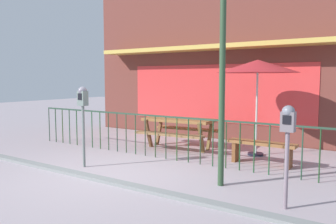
% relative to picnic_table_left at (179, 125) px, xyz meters
% --- Properties ---
extents(ground, '(40.00, 40.00, 0.00)m').
position_rel_picnic_table_left_xyz_m(ground, '(0.08, -2.75, -0.61)').
color(ground, '#A598A0').
extents(pub_storefront, '(8.91, 1.23, 4.70)m').
position_rel_picnic_table_left_xyz_m(pub_storefront, '(0.08, 2.11, 1.73)').
color(pub_storefront, '#451D11').
rests_on(pub_storefront, ground).
extents(patio_fence_front, '(7.51, 0.04, 0.97)m').
position_rel_picnic_table_left_xyz_m(patio_fence_front, '(0.08, -1.14, 0.05)').
color(patio_fence_front, '#26402F').
rests_on(patio_fence_front, ground).
extents(picnic_table_left, '(1.91, 1.51, 0.79)m').
position_rel_picnic_table_left_xyz_m(picnic_table_left, '(0.00, 0.00, 0.00)').
color(picnic_table_left, olive).
rests_on(picnic_table_left, ground).
extents(patio_umbrella, '(1.86, 1.86, 2.21)m').
position_rel_picnic_table_left_xyz_m(patio_umbrella, '(1.90, 0.34, 1.44)').
color(patio_umbrella, black).
rests_on(patio_umbrella, ground).
extents(patio_bench, '(1.40, 0.32, 0.48)m').
position_rel_picnic_table_left_xyz_m(patio_bench, '(2.30, -0.46, -0.26)').
color(patio_bench, brown).
rests_on(patio_bench, ground).
extents(parking_meter_near, '(0.18, 0.17, 1.43)m').
position_rel_picnic_table_left_xyz_m(parking_meter_near, '(3.37, -2.67, 0.49)').
color(parking_meter_near, slate).
rests_on(parking_meter_near, ground).
extents(parking_meter_far, '(0.18, 0.17, 1.62)m').
position_rel_picnic_table_left_xyz_m(parking_meter_far, '(-0.63, -2.63, 0.64)').
color(parking_meter_far, slate).
rests_on(parking_meter_far, ground).
extents(street_lamp, '(0.28, 0.28, 3.50)m').
position_rel_picnic_table_left_xyz_m(street_lamp, '(2.19, -2.20, 1.71)').
color(street_lamp, '#2C462C').
rests_on(street_lamp, ground).
extents(curb_edge, '(12.47, 0.20, 0.11)m').
position_rel_picnic_table_left_xyz_m(curb_edge, '(0.08, -3.13, -0.61)').
color(curb_edge, gray).
rests_on(curb_edge, ground).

